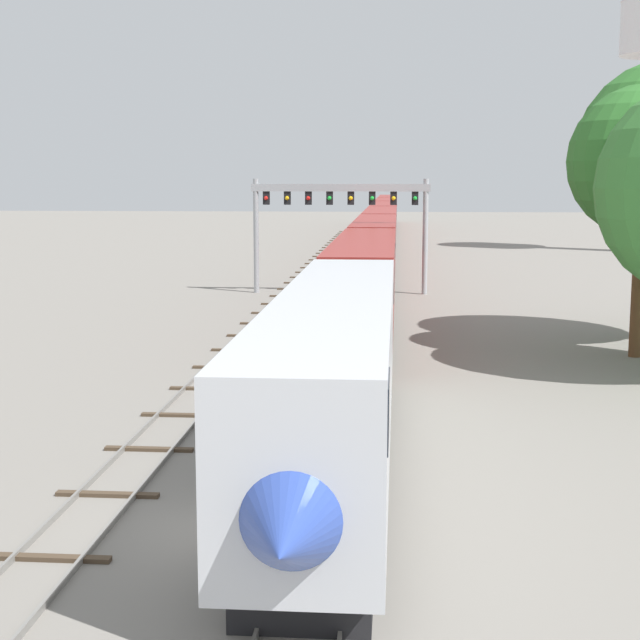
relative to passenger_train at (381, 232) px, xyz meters
The scene contains 5 objects.
ground_plane 72.69m from the passenger_train, 91.58° to the right, with size 400.00×400.00×0.00m, color gray.
track_main 12.87m from the passenger_train, 90.00° to the right, with size 2.60×200.00×0.16m.
track_near 33.18m from the passenger_train, 99.57° to the right, with size 2.60×160.00×0.16m.
passenger_train is the anchor object (origin of this frame).
signal_gantry 28.69m from the passenger_train, 94.53° to the right, with size 12.10×0.49×7.77m.
Camera 1 is at (3.62, -20.21, 7.87)m, focal length 53.32 mm.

